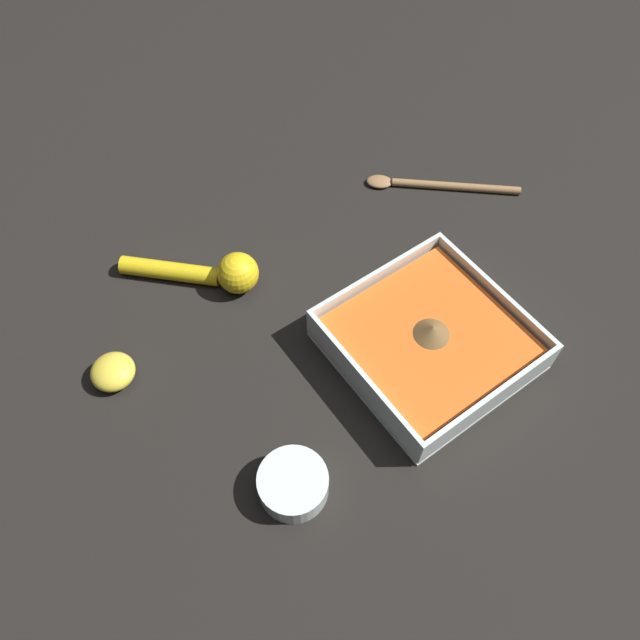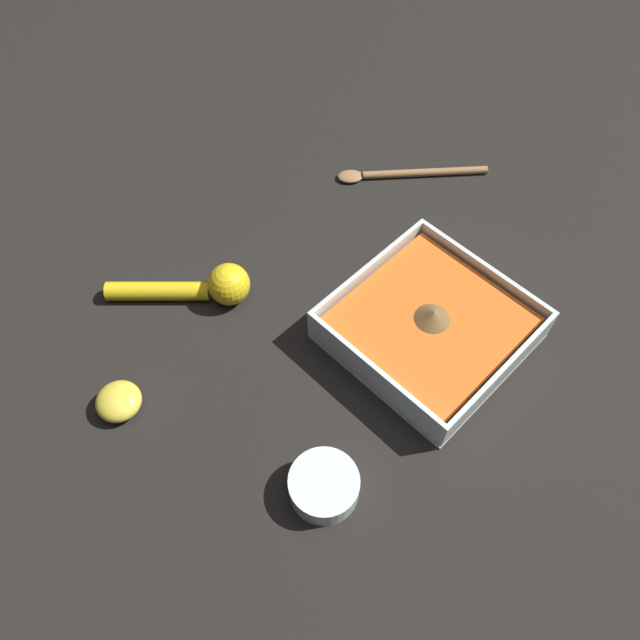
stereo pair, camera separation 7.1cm
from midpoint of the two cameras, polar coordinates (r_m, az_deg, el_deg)
ground_plane at (r=0.81m, az=10.97°, el=-4.83°), size 4.00×4.00×0.00m
square_dish at (r=0.81m, az=12.41°, el=-2.17°), size 0.22×0.22×0.06m
spice_bowl at (r=0.72m, az=0.43°, el=-15.01°), size 0.08×0.08×0.03m
lemon_squeezer at (r=0.86m, az=-7.26°, el=4.20°), size 0.16×0.16×0.06m
lemon_half at (r=0.81m, az=-16.06°, el=-4.75°), size 0.06×0.06×0.03m
wooden_spoon at (r=1.01m, az=12.42°, el=11.85°), size 0.17×0.19×0.01m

